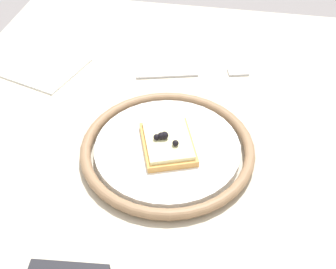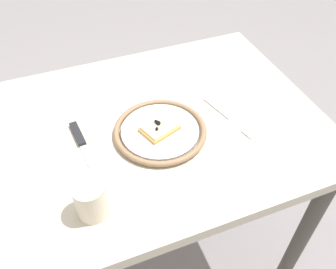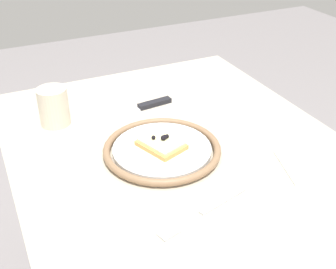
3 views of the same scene
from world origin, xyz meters
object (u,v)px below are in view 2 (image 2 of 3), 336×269
(knife, at_px, (81,142))
(cup, at_px, (91,200))
(dining_table, at_px, (160,148))
(plate, at_px, (160,131))
(napkin, at_px, (182,67))
(fork, at_px, (228,117))
(pizza_slice_near, at_px, (159,128))

(knife, relative_size, cup, 2.66)
(dining_table, relative_size, plate, 3.63)
(napkin, bearing_deg, dining_table, 53.42)
(dining_table, height_order, fork, fork)
(cup, relative_size, napkin, 0.67)
(plate, distance_m, napkin, 0.32)
(knife, height_order, napkin, knife)
(knife, xyz_separation_m, napkin, (-0.38, -0.22, -0.00))
(pizza_slice_near, height_order, knife, pizza_slice_near)
(plate, height_order, cup, cup)
(plate, relative_size, fork, 1.26)
(knife, height_order, cup, cup)
(dining_table, bearing_deg, fork, 163.45)
(fork, xyz_separation_m, cup, (0.42, 0.16, 0.04))
(pizza_slice_near, bearing_deg, napkin, -123.82)
(knife, xyz_separation_m, cup, (0.02, 0.22, 0.04))
(plate, relative_size, napkin, 1.85)
(knife, distance_m, cup, 0.22)
(plate, distance_m, fork, 0.20)
(dining_table, xyz_separation_m, napkin, (-0.16, -0.22, 0.11))
(fork, bearing_deg, dining_table, -16.55)
(knife, relative_size, napkin, 1.78)
(dining_table, bearing_deg, pizza_slice_near, 72.02)
(dining_table, distance_m, fork, 0.23)
(cup, bearing_deg, knife, -94.50)
(pizza_slice_near, height_order, cup, cup)
(pizza_slice_near, xyz_separation_m, fork, (-0.20, 0.01, -0.02))
(pizza_slice_near, distance_m, cup, 0.28)
(knife, bearing_deg, fork, 172.67)
(dining_table, distance_m, cup, 0.36)
(knife, bearing_deg, plate, 168.62)
(knife, bearing_deg, cup, 85.50)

